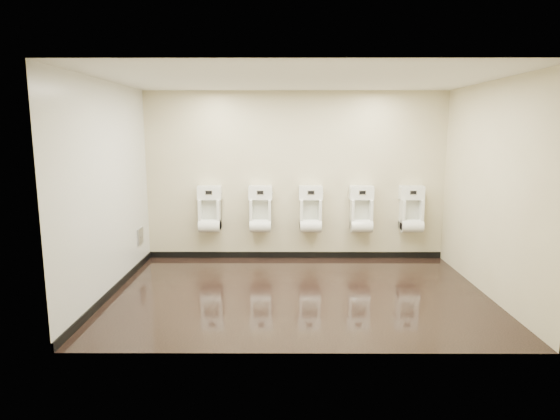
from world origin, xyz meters
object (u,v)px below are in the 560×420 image
at_px(urinal_1, 261,212).
at_px(urinal_4, 411,213).
at_px(urinal_0, 210,212).
at_px(urinal_2, 311,212).
at_px(access_panel, 140,236).
at_px(urinal_3, 361,213).

xyz_separation_m(urinal_1, urinal_4, (2.51, 0.00, 0.00)).
height_order(urinal_1, urinal_4, same).
height_order(urinal_0, urinal_2, same).
height_order(access_panel, urinal_4, urinal_4).
relative_size(urinal_1, urinal_4, 1.00).
height_order(urinal_2, urinal_4, same).
bearing_deg(urinal_2, urinal_4, 0.00).
distance_m(urinal_2, urinal_3, 0.84).
height_order(urinal_0, urinal_1, same).
relative_size(access_panel, urinal_0, 0.33).
height_order(urinal_2, urinal_3, same).
distance_m(urinal_1, urinal_2, 0.83).
bearing_deg(urinal_3, urinal_4, 0.00).
height_order(urinal_3, urinal_4, same).
distance_m(urinal_0, urinal_4, 3.36).
height_order(access_panel, urinal_3, urinal_3).
bearing_deg(urinal_2, urinal_0, 180.00).
bearing_deg(urinal_2, urinal_1, 180.00).
bearing_deg(access_panel, urinal_3, 6.63).
distance_m(urinal_1, urinal_4, 2.51).
distance_m(access_panel, urinal_1, 1.97).
xyz_separation_m(urinal_2, urinal_4, (1.68, 0.00, 0.00)).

